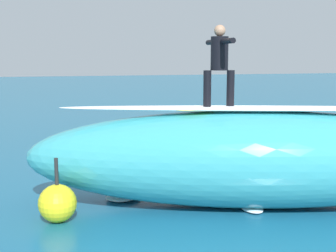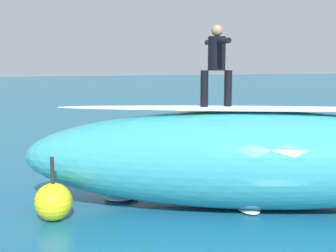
{
  "view_description": "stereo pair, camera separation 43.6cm",
  "coord_description": "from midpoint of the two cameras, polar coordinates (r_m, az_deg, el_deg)",
  "views": [
    {
      "loc": [
        4.33,
        9.99,
        2.93
      ],
      "look_at": [
        1.49,
        -0.1,
        1.39
      ],
      "focal_mm": 51.65,
      "sensor_mm": 36.0,
      "label": 1
    },
    {
      "loc": [
        3.9,
        10.1,
        2.93
      ],
      "look_at": [
        1.49,
        -0.1,
        1.39
      ],
      "focal_mm": 51.65,
      "sensor_mm": 36.0,
      "label": 2
    }
  ],
  "objects": [
    {
      "name": "ground_plane",
      "position": [
        11.25,
        8.7,
        -6.86
      ],
      "size": [
        120.0,
        120.0,
        0.0
      ],
      "primitive_type": "plane",
      "color": "#196084"
    },
    {
      "name": "wave_crest",
      "position": [
        9.48,
        11.2,
        -3.91
      ],
      "size": [
        9.16,
        4.7,
        1.89
      ],
      "primitive_type": "ellipsoid",
      "rotation": [
        0.0,
        0.0,
        -0.3
      ],
      "color": "teal",
      "rests_on": "ground_plane"
    },
    {
      "name": "wave_foam_lip",
      "position": [
        9.33,
        11.38,
        2.01
      ],
      "size": [
        7.46,
        2.98,
        0.08
      ],
      "primitive_type": "ellipsoid",
      "rotation": [
        0.0,
        0.0,
        -0.3
      ],
      "color": "white",
      "rests_on": "wave_crest"
    },
    {
      "name": "surfboard_riding",
      "position": [
        9.26,
        7.02,
        2.02
      ],
      "size": [
        1.96,
        0.63,
        0.07
      ],
      "primitive_type": "ellipsoid",
      "rotation": [
        0.0,
        0.0,
        -0.05
      ],
      "color": "yellow",
      "rests_on": "wave_crest"
    },
    {
      "name": "surfer_riding",
      "position": [
        9.21,
        7.13,
        7.78
      ],
      "size": [
        0.61,
        1.46,
        1.54
      ],
      "rotation": [
        0.0,
        0.0,
        -0.05
      ],
      "color": "black",
      "rests_on": "surfboard_riding"
    },
    {
      "name": "surfboard_paddling",
      "position": [
        12.18,
        -3.29,
        -5.42
      ],
      "size": [
        0.94,
        2.48,
        0.07
      ],
      "primitive_type": "ellipsoid",
      "rotation": [
        0.0,
        0.0,
        -1.39
      ],
      "color": "yellow",
      "rests_on": "ground_plane"
    },
    {
      "name": "surfer_paddling",
      "position": [
        12.02,
        -3.07,
        -4.76
      ],
      "size": [
        0.58,
        1.77,
        0.32
      ],
      "rotation": [
        0.0,
        0.0,
        -1.39
      ],
      "color": "black",
      "rests_on": "surfboard_paddling"
    },
    {
      "name": "buoy_marker",
      "position": [
        8.9,
        -12.0,
        -8.74
      ],
      "size": [
        0.68,
        0.68,
        1.16
      ],
      "color": "yellow",
      "rests_on": "ground_plane"
    },
    {
      "name": "foam_patch_near",
      "position": [
        12.73,
        0.11,
        -4.77
      ],
      "size": [
        0.8,
        0.87,
        0.09
      ],
      "primitive_type": "ellipsoid",
      "rotation": [
        0.0,
        0.0,
        1.01
      ],
      "color": "white",
      "rests_on": "ground_plane"
    },
    {
      "name": "foam_patch_mid",
      "position": [
        9.43,
        10.82,
        -9.64
      ],
      "size": [
        0.38,
        0.62,
        0.09
      ],
      "primitive_type": "ellipsoid",
      "rotation": [
        0.0,
        0.0,
        1.57
      ],
      "color": "white",
      "rests_on": "ground_plane"
    },
    {
      "name": "foam_patch_far",
      "position": [
        10.07,
        -4.25,
        -8.25
      ],
      "size": [
        0.89,
        0.8,
        0.12
      ],
      "primitive_type": "ellipsoid",
      "rotation": [
        0.0,
        0.0,
        0.31
      ],
      "color": "white",
      "rests_on": "ground_plane"
    }
  ]
}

